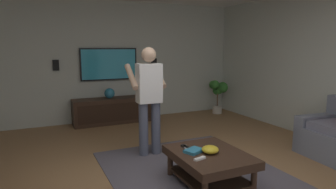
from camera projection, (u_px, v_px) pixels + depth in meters
wall_back_tv at (109, 61)px, 6.55m from camera, size 0.10×6.25×2.65m
area_rug at (200, 177)px, 3.74m from camera, size 2.86×2.16×0.01m
coffee_table at (209, 161)px, 3.52m from camera, size 1.00×0.80×0.40m
media_console at (113, 110)px, 6.41m from camera, size 0.45×1.70×0.55m
tv at (109, 64)px, 6.47m from camera, size 0.05×1.25×0.70m
person_standing at (149, 95)px, 4.41m from camera, size 0.54×0.54×1.64m
potted_plant_short at (218, 91)px, 7.30m from camera, size 0.39×0.45×0.84m
bowl at (210, 149)px, 3.47m from camera, size 0.20×0.20×0.09m
remote_white at (200, 159)px, 3.28m from camera, size 0.08×0.16×0.02m
remote_black at (185, 147)px, 3.66m from camera, size 0.15×0.05×0.02m
remote_grey at (186, 148)px, 3.64m from camera, size 0.16×0.08×0.02m
book at (194, 151)px, 3.51m from camera, size 0.23×0.26×0.04m
vase_round at (110, 93)px, 6.32m from camera, size 0.22×0.22×0.22m
wall_speaker_left at (154, 63)px, 6.93m from camera, size 0.06×0.12×0.22m
wall_speaker_right at (56, 65)px, 6.03m from camera, size 0.06×0.12×0.22m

